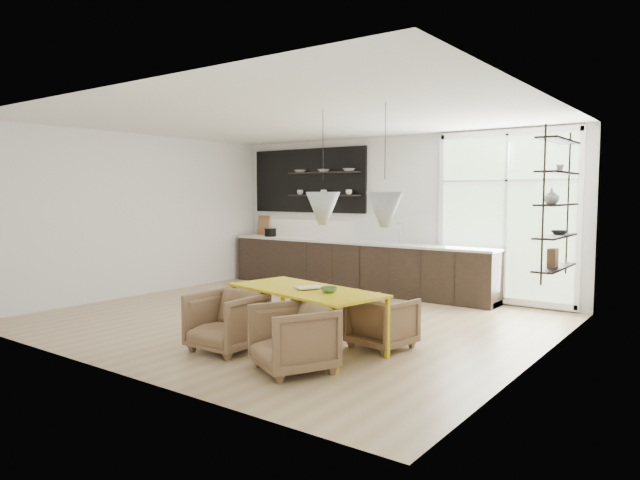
{
  "coord_description": "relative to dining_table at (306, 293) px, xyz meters",
  "views": [
    {
      "loc": [
        5.22,
        -6.36,
        1.84
      ],
      "look_at": [
        0.09,
        0.6,
        1.13
      ],
      "focal_mm": 32.0,
      "sensor_mm": 36.0,
      "label": 1
    }
  ],
  "objects": [
    {
      "name": "room",
      "position": [
        -0.55,
        2.18,
        0.8
      ],
      "size": [
        7.02,
        6.01,
        2.91
      ],
      "color": "tan",
      "rests_on": "ground"
    },
    {
      "name": "kitchen_run",
      "position": [
        -1.82,
        3.78,
        -0.07
      ],
      "size": [
        5.54,
        0.69,
        2.75
      ],
      "color": "black",
      "rests_on": "ground"
    },
    {
      "name": "right_shelving",
      "position": [
        2.23,
        2.26,
        0.99
      ],
      "size": [
        0.26,
        1.22,
        1.9
      ],
      "color": "black",
      "rests_on": "ground"
    },
    {
      "name": "dining_table",
      "position": [
        0.0,
        0.0,
        0.0
      ],
      "size": [
        2.09,
        1.24,
        0.71
      ],
      "rotation": [
        0.0,
        0.0,
        -0.2
      ],
      "color": "#D5B80B",
      "rests_on": "ground"
    },
    {
      "name": "armchair_back_left",
      "position": [
        -0.28,
        0.78,
        -0.36
      ],
      "size": [
        0.76,
        0.77,
        0.61
      ],
      "primitive_type": "imported",
      "rotation": [
        0.0,
        0.0,
        2.96
      ],
      "color": "brown",
      "rests_on": "ground"
    },
    {
      "name": "armchair_back_right",
      "position": [
        0.73,
        0.55,
        -0.36
      ],
      "size": [
        0.76,
        0.78,
        0.62
      ],
      "primitive_type": "imported",
      "rotation": [
        0.0,
        0.0,
        2.97
      ],
      "color": "brown",
      "rests_on": "ground"
    },
    {
      "name": "armchair_front_left",
      "position": [
        -0.67,
        -0.65,
        -0.32
      ],
      "size": [
        0.75,
        0.77,
        0.69
      ],
      "primitive_type": "imported",
      "rotation": [
        0.0,
        0.0,
        0.01
      ],
      "color": "brown",
      "rests_on": "ground"
    },
    {
      "name": "armchair_front_right",
      "position": [
        0.44,
        -0.79,
        -0.32
      ],
      "size": [
        1.01,
        1.02,
        0.7
      ],
      "primitive_type": "imported",
      "rotation": [
        0.0,
        0.0,
        -0.47
      ],
      "color": "brown",
      "rests_on": "ground"
    },
    {
      "name": "wire_stool",
      "position": [
        -1.42,
        0.23,
        -0.42
      ],
      "size": [
        0.3,
        0.3,
        0.38
      ],
      "rotation": [
        0.0,
        0.0,
        0.17
      ],
      "color": "black",
      "rests_on": "ground"
    },
    {
      "name": "table_book",
      "position": [
        -0.07,
        0.07,
        0.06
      ],
      "size": [
        0.33,
        0.36,
        0.03
      ],
      "primitive_type": "imported",
      "rotation": [
        0.0,
        0.0,
        -0.49
      ],
      "color": "white",
      "rests_on": "dining_table"
    },
    {
      "name": "table_bowl",
      "position": [
        0.36,
        -0.03,
        0.08
      ],
      "size": [
        0.22,
        0.22,
        0.06
      ],
      "primitive_type": "imported",
      "rotation": [
        0.0,
        0.0,
        -0.16
      ],
      "color": "#467143",
      "rests_on": "dining_table"
    }
  ]
}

